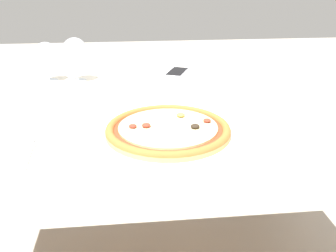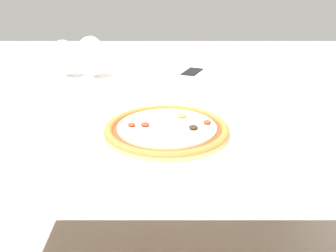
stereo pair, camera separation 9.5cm
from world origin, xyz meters
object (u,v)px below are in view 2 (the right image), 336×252
Objects in this scene: dining_table at (162,129)px; wine_glass_far_right at (92,49)px; pizza_plate at (168,131)px; fork at (31,145)px; wine_glass_far_left at (64,51)px; cell_phone at (193,73)px.

dining_table is 0.46m from wine_glass_far_right.
pizza_plate reaches higher than dining_table.
wine_glass_far_left reaches higher than fork.
wine_glass_far_left is at bearing 126.03° from pizza_plate.
wine_glass_far_right is (-0.27, 0.32, 0.19)m from dining_table.
cell_phone is at bearing 80.50° from pizza_plate.
pizza_plate is at bearing -53.97° from wine_glass_far_left.
dining_table is 8.55× the size of cell_phone.
wine_glass_far_right is 1.03× the size of cell_phone.
wine_glass_far_left reaches higher than dining_table.
pizza_plate is at bearing -99.50° from cell_phone.
fork is at bearing -170.77° from pizza_plate.
wine_glass_far_right is (0.05, 0.59, 0.11)m from fork.
wine_glass_far_right reaches higher than fork.
dining_table is 8.30× the size of wine_glass_far_right.
wine_glass_far_right reaches higher than pizza_plate.
fork is at bearing -123.53° from cell_phone.
fork reaches higher than dining_table.
pizza_plate reaches higher than fork.
wine_glass_far_left is at bearing 173.46° from wine_glass_far_right.
dining_table is 3.69× the size of pizza_plate.
dining_table is 0.53m from wine_glass_far_left.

